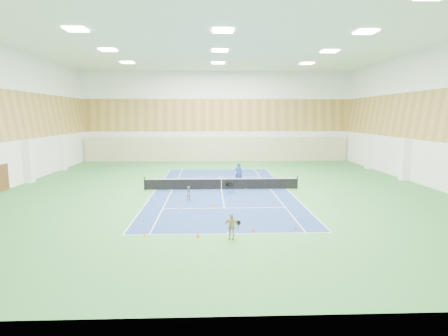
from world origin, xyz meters
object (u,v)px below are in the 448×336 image
(coach, at_px, (239,173))
(child_court, at_px, (189,194))
(tennis_net, at_px, (221,183))
(ball_cart, at_px, (230,188))
(child_apron, at_px, (231,226))

(coach, relative_size, child_court, 1.82)
(child_court, bearing_deg, coach, 49.46)
(tennis_net, height_order, child_court, tennis_net)
(child_court, height_order, ball_cart, child_court)
(child_court, height_order, child_apron, child_apron)
(coach, distance_m, child_apron, 15.69)
(tennis_net, relative_size, child_court, 12.33)
(child_apron, bearing_deg, ball_cart, 99.65)
(child_apron, height_order, ball_cart, child_apron)
(child_court, bearing_deg, ball_cart, 29.03)
(coach, xyz_separation_m, child_court, (-4.14, -6.96, -0.43))
(child_apron, distance_m, ball_cart, 11.15)
(tennis_net, xyz_separation_m, coach, (1.66, 2.92, 0.40))
(coach, xyz_separation_m, ball_cart, (-1.04, -4.47, -0.51))
(ball_cart, bearing_deg, child_apron, -117.27)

